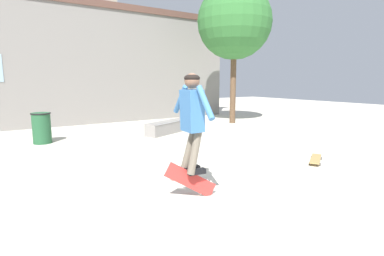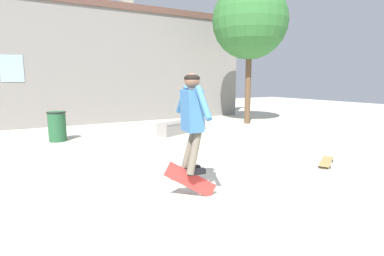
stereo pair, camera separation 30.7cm
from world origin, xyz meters
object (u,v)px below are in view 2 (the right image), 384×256
Objects in this scene: tree_right at (250,21)px; skateboard_resting at (326,161)px; skate_ledge at (183,126)px; skater at (192,115)px; trash_bin at (57,126)px; skateboard_flipping at (191,180)px.

tree_right is 6.55× the size of skateboard_resting.
tree_right is 7.04m from skateboard_resting.
skater is at bearing -140.08° from skate_ledge.
skate_ledge is 4.86m from skateboard_resting.
trash_bin is 6.92m from skateboard_resting.
skateboard_flipping is (1.27, -5.40, -0.18)m from trash_bin.
tree_right is at bearing 50.72° from skater.
skateboard_resting is (3.20, 0.15, -1.14)m from skater.
skate_ledge is 2.45× the size of trash_bin.
skater reaches higher than trash_bin.
skateboard_resting is (0.79, -4.79, -0.13)m from skate_ledge.
trash_bin is 1.08× the size of skateboard_flipping.
skater is (-5.61, -5.56, -2.67)m from tree_right.
skateboard_flipping reaches higher than skate_ledge.
trash_bin is 5.61m from skater.
tree_right reaches higher than skate_ledge.
skateboard_resting is at bearing -114.05° from tree_right.
skateboard_flipping reaches higher than skateboard_resting.
skate_ledge is (-3.20, -0.61, -3.68)m from tree_right.
trash_bin is at bearing 109.53° from skater.
skateboard_resting is at bearing -104.71° from skate_ledge.
skateboard_flipping is (-5.64, -5.56, -3.62)m from tree_right.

